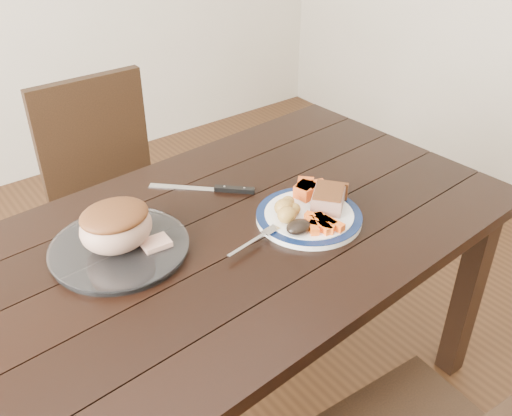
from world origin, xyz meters
TOP-DOWN VIEW (x-y plane):
  - ground at (0.00, 0.00)m, footprint 4.00×4.00m
  - dining_table at (-0.00, 0.00)m, footprint 1.66×1.01m
  - chair_far at (-0.02, 0.74)m, footprint 0.43×0.44m
  - dinner_plate at (0.21, -0.09)m, footprint 0.29×0.29m
  - plate_rim at (0.21, -0.09)m, footprint 0.29×0.29m
  - serving_platter at (-0.27, 0.09)m, footprint 0.34×0.34m
  - pork_slice at (0.27, -0.10)m, footprint 0.13×0.13m
  - roasted_potatoes at (0.15, -0.06)m, footprint 0.09×0.10m
  - carrot_batons at (0.19, -0.16)m, footprint 0.09×0.11m
  - pumpkin_wedges at (0.27, -0.02)m, footprint 0.10×0.09m
  - dark_mushroom at (0.13, -0.14)m, footprint 0.07×0.05m
  - fork at (0.02, -0.10)m, footprint 0.18×0.05m
  - roast_joint at (-0.27, 0.09)m, footprint 0.18×0.16m
  - cut_slice at (-0.20, 0.03)m, footprint 0.07×0.06m
  - carving_knife at (0.10, 0.18)m, footprint 0.24×0.24m

SIDE VIEW (x-z plane):
  - ground at x=0.00m, z-range 0.00..0.00m
  - chair_far at x=-0.02m, z-range 0.06..0.99m
  - dining_table at x=0.00m, z-range 0.28..1.03m
  - carving_knife at x=0.10m, z-range 0.75..0.76m
  - dinner_plate at x=0.21m, z-range 0.75..0.77m
  - serving_platter at x=-0.27m, z-range 0.75..0.77m
  - plate_rim at x=0.21m, z-range 0.75..0.78m
  - fork at x=0.02m, z-range 0.77..0.77m
  - cut_slice at x=-0.20m, z-range 0.77..0.78m
  - carrot_batons at x=0.19m, z-range 0.77..0.79m
  - dark_mushroom at x=0.13m, z-range 0.77..0.80m
  - pumpkin_wedges at x=0.27m, z-range 0.77..0.81m
  - roasted_potatoes at x=0.15m, z-range 0.77..0.81m
  - pork_slice at x=0.27m, z-range 0.77..0.82m
  - roast_joint at x=-0.27m, z-range 0.77..0.89m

